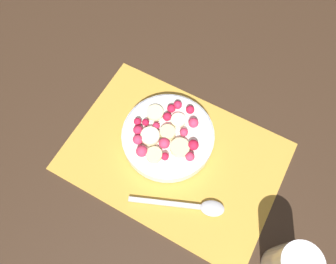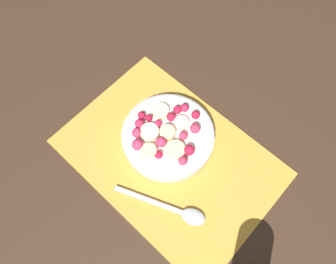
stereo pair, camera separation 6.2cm
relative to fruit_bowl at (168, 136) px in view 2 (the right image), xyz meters
name	(u,v)px [view 2 (the right image)]	position (x,y,z in m)	size (l,w,h in m)	color
ground_plane	(170,157)	(-0.03, 0.02, -0.02)	(3.00, 3.00, 0.00)	#382619
placemat	(170,157)	(-0.03, 0.02, -0.02)	(0.41, 0.29, 0.01)	gold
fruit_bowl	(168,136)	(0.00, 0.00, 0.00)	(0.18, 0.18, 0.05)	silver
spoon	(179,212)	(-0.11, 0.09, -0.02)	(0.17, 0.08, 0.01)	#B2B2B7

